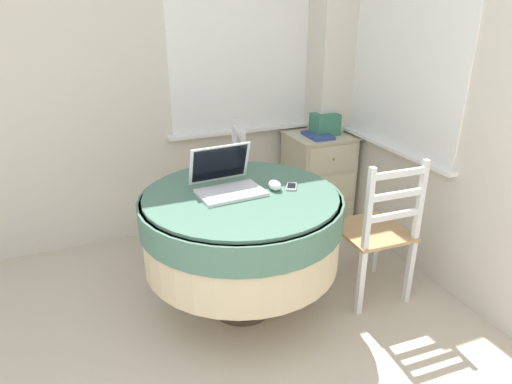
{
  "coord_description": "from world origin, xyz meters",
  "views": [
    {
      "loc": [
        -0.12,
        -0.54,
        1.72
      ],
      "look_at": [
        0.82,
        1.74,
        0.67
      ],
      "focal_mm": 32.0,
      "sensor_mm": 36.0,
      "label": 1
    }
  ],
  "objects_px": {
    "laptop": "(227,182)",
    "book_on_cabinet": "(318,135)",
    "round_dining_table": "(241,223)",
    "dining_chair_near_back_window": "(221,190)",
    "cell_phone": "(292,187)",
    "corner_cabinet": "(317,178)",
    "computer_mouse": "(275,185)",
    "storage_box": "(325,124)",
    "dining_chair_near_right_window": "(377,233)"
  },
  "relations": [
    {
      "from": "corner_cabinet",
      "to": "storage_box",
      "type": "distance_m",
      "value": 0.45
    },
    {
      "from": "cell_phone",
      "to": "corner_cabinet",
      "type": "height_order",
      "value": "cell_phone"
    },
    {
      "from": "computer_mouse",
      "to": "cell_phone",
      "type": "relative_size",
      "value": 0.83
    },
    {
      "from": "dining_chair_near_right_window",
      "to": "book_on_cabinet",
      "type": "xyz_separation_m",
      "value": [
        0.15,
        1.02,
        0.31
      ]
    },
    {
      "from": "computer_mouse",
      "to": "storage_box",
      "type": "xyz_separation_m",
      "value": [
        0.84,
        0.9,
        0.05
      ]
    },
    {
      "from": "laptop",
      "to": "storage_box",
      "type": "xyz_separation_m",
      "value": [
        1.09,
        0.82,
        0.02
      ]
    },
    {
      "from": "round_dining_table",
      "to": "corner_cabinet",
      "type": "xyz_separation_m",
      "value": [
        1.0,
        0.9,
        -0.2
      ]
    },
    {
      "from": "laptop",
      "to": "book_on_cabinet",
      "type": "relative_size",
      "value": 1.43
    },
    {
      "from": "round_dining_table",
      "to": "storage_box",
      "type": "distance_m",
      "value": 1.38
    },
    {
      "from": "cell_phone",
      "to": "book_on_cabinet",
      "type": "bearing_deg",
      "value": 52.92
    },
    {
      "from": "round_dining_table",
      "to": "dining_chair_near_right_window",
      "type": "distance_m",
      "value": 0.82
    },
    {
      "from": "dining_chair_near_back_window",
      "to": "storage_box",
      "type": "xyz_separation_m",
      "value": [
        0.89,
        0.09,
        0.38
      ]
    },
    {
      "from": "cell_phone",
      "to": "dining_chair_near_right_window",
      "type": "height_order",
      "value": "dining_chair_near_right_window"
    },
    {
      "from": "laptop",
      "to": "cell_phone",
      "type": "distance_m",
      "value": 0.36
    },
    {
      "from": "computer_mouse",
      "to": "book_on_cabinet",
      "type": "height_order",
      "value": "computer_mouse"
    },
    {
      "from": "dining_chair_near_back_window",
      "to": "book_on_cabinet",
      "type": "xyz_separation_m",
      "value": [
        0.8,
        0.05,
        0.31
      ]
    },
    {
      "from": "corner_cabinet",
      "to": "book_on_cabinet",
      "type": "distance_m",
      "value": 0.39
    },
    {
      "from": "round_dining_table",
      "to": "cell_phone",
      "type": "distance_m",
      "value": 0.35
    },
    {
      "from": "round_dining_table",
      "to": "corner_cabinet",
      "type": "relative_size",
      "value": 1.51
    },
    {
      "from": "round_dining_table",
      "to": "dining_chair_near_right_window",
      "type": "relative_size",
      "value": 1.21
    },
    {
      "from": "computer_mouse",
      "to": "corner_cabinet",
      "type": "xyz_separation_m",
      "value": [
        0.81,
        0.92,
        -0.4
      ]
    },
    {
      "from": "laptop",
      "to": "round_dining_table",
      "type": "bearing_deg",
      "value": -48.13
    },
    {
      "from": "round_dining_table",
      "to": "book_on_cabinet",
      "type": "relative_size",
      "value": 4.31
    },
    {
      "from": "cell_phone",
      "to": "dining_chair_near_back_window",
      "type": "relative_size",
      "value": 0.13
    },
    {
      "from": "laptop",
      "to": "book_on_cabinet",
      "type": "xyz_separation_m",
      "value": [
        1.0,
        0.77,
        -0.05
      ]
    },
    {
      "from": "laptop",
      "to": "dining_chair_near_right_window",
      "type": "distance_m",
      "value": 0.95
    },
    {
      "from": "computer_mouse",
      "to": "cell_phone",
      "type": "xyz_separation_m",
      "value": [
        0.1,
        -0.01,
        -0.02
      ]
    },
    {
      "from": "laptop",
      "to": "dining_chair_near_back_window",
      "type": "bearing_deg",
      "value": 74.8
    },
    {
      "from": "laptop",
      "to": "computer_mouse",
      "type": "bearing_deg",
      "value": -18.8
    },
    {
      "from": "round_dining_table",
      "to": "storage_box",
      "type": "xyz_separation_m",
      "value": [
        1.03,
        0.88,
        0.25
      ]
    },
    {
      "from": "dining_chair_near_back_window",
      "to": "laptop",
      "type": "bearing_deg",
      "value": -105.2
    },
    {
      "from": "dining_chair_near_back_window",
      "to": "corner_cabinet",
      "type": "xyz_separation_m",
      "value": [
        0.86,
        0.11,
        -0.07
      ]
    },
    {
      "from": "computer_mouse",
      "to": "dining_chair_near_right_window",
      "type": "bearing_deg",
      "value": -15.03
    },
    {
      "from": "computer_mouse",
      "to": "dining_chair_near_right_window",
      "type": "xyz_separation_m",
      "value": [
        0.6,
        -0.16,
        -0.34
      ]
    },
    {
      "from": "computer_mouse",
      "to": "laptop",
      "type": "bearing_deg",
      "value": 161.2
    },
    {
      "from": "laptop",
      "to": "corner_cabinet",
      "type": "distance_m",
      "value": 1.41
    },
    {
      "from": "round_dining_table",
      "to": "laptop",
      "type": "distance_m",
      "value": 0.25
    },
    {
      "from": "round_dining_table",
      "to": "laptop",
      "type": "height_order",
      "value": "laptop"
    },
    {
      "from": "dining_chair_near_back_window",
      "to": "cell_phone",
      "type": "bearing_deg",
      "value": -79.49
    },
    {
      "from": "cell_phone",
      "to": "corner_cabinet",
      "type": "bearing_deg",
      "value": 52.64
    },
    {
      "from": "round_dining_table",
      "to": "dining_chair_near_right_window",
      "type": "xyz_separation_m",
      "value": [
        0.79,
        -0.18,
        -0.13
      ]
    },
    {
      "from": "cell_phone",
      "to": "dining_chair_near_back_window",
      "type": "distance_m",
      "value": 0.89
    },
    {
      "from": "dining_chair_near_back_window",
      "to": "corner_cabinet",
      "type": "height_order",
      "value": "dining_chair_near_back_window"
    },
    {
      "from": "dining_chair_near_back_window",
      "to": "book_on_cabinet",
      "type": "bearing_deg",
      "value": 3.32
    },
    {
      "from": "laptop",
      "to": "dining_chair_near_right_window",
      "type": "relative_size",
      "value": 0.4
    },
    {
      "from": "storage_box",
      "to": "book_on_cabinet",
      "type": "xyz_separation_m",
      "value": [
        -0.08,
        -0.05,
        -0.07
      ]
    },
    {
      "from": "dining_chair_near_right_window",
      "to": "book_on_cabinet",
      "type": "bearing_deg",
      "value": 81.35
    },
    {
      "from": "corner_cabinet",
      "to": "book_on_cabinet",
      "type": "height_order",
      "value": "book_on_cabinet"
    },
    {
      "from": "laptop",
      "to": "storage_box",
      "type": "bearing_deg",
      "value": 36.97
    },
    {
      "from": "laptop",
      "to": "dining_chair_near_back_window",
      "type": "xyz_separation_m",
      "value": [
        0.2,
        0.73,
        -0.36
      ]
    }
  ]
}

